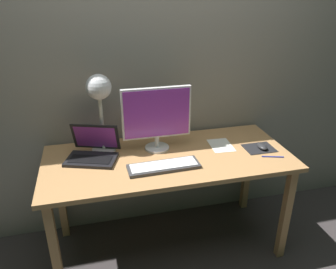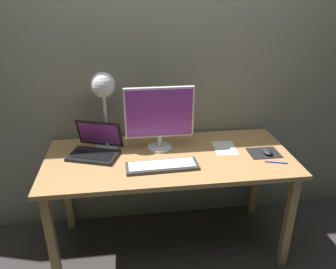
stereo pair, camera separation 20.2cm
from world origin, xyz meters
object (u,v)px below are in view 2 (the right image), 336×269
Objects in this scene: monitor at (159,115)px; keyboard_main at (162,166)px; laptop at (96,145)px; pen at (276,162)px; desk_lamp at (103,92)px; mouse at (267,151)px.

monitor is 0.35m from keyboard_main.
pen is (1.12, -0.28, -0.05)m from laptop.
desk_lamp reaches higher than keyboard_main.
monitor reaches higher than pen.
laptop is at bearing 165.85° from pen.
laptop is 3.91× the size of mouse.
desk_lamp is at bearing 46.32° from laptop.
desk_lamp is at bearing 167.36° from mouse.
laptop is 2.68× the size of pen.
desk_lamp reaches higher than monitor.
keyboard_main is 3.18× the size of pen.
keyboard_main is 4.63× the size of mouse.
monitor is 0.80m from pen.
monitor is at bearing 86.88° from keyboard_main.
laptop is 0.35m from desk_lamp.
monitor reaches higher than keyboard_main.
keyboard_main is at bearing -93.12° from monitor.
monitor is 0.75m from mouse.
pen is at bearing -18.67° from desk_lamp.
desk_lamp is 5.44× the size of mouse.
keyboard_main is 0.71m from mouse.
monitor reaches higher than laptop.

